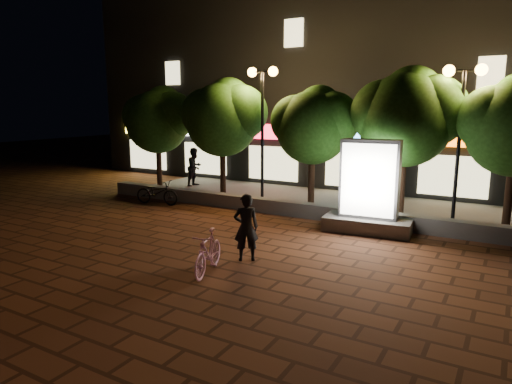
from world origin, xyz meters
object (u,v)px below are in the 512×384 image
Objects in this scene: street_lamp_left at (262,100)px; pedestrian at (195,167)px; tree_left at (224,115)px; ad_kiosk at (369,195)px; tree_far_left at (159,118)px; street_lamp_right at (462,104)px; scooter_pink at (208,252)px; tree_right at (408,114)px; tree_mid at (315,123)px; scooter_parked at (157,192)px; rider at (246,227)px.

street_lamp_left is 5.67m from pedestrian.
tree_left is 1.72× the size of ad_kiosk.
tree_far_left reaches higher than ad_kiosk.
tree_left is 8.96m from street_lamp_right.
scooter_pink is (8.06, -7.51, -2.79)m from tree_far_left.
ad_kiosk is (10.23, -2.12, -2.15)m from tree_far_left.
pedestrian is at bearing 54.71° from tree_far_left.
tree_mid is at bearing -180.00° from tree_right.
street_lamp_left reaches higher than tree_right.
ad_kiosk is at bearing -21.21° from street_lamp_left.
scooter_parked is (-10.50, -2.20, -3.41)m from street_lamp_right.
tree_right is 3.27m from ad_kiosk.
street_lamp_right is 3.99m from ad_kiosk.
rider is at bearing -82.21° from tree_mid.
street_lamp_right is at bearing -1.68° from tree_left.
street_lamp_right is 2.76× the size of pedestrian.
tree_left reaches higher than scooter_pink.
ad_kiosk is 1.70× the size of scooter_pink.
pedestrian is at bearing 113.29° from scooter_pink.
street_lamp_right is (1.64, -0.26, 0.33)m from tree_right.
tree_left is at bearing 0.00° from tree_far_left.
scooter_pink is 0.98× the size of rider.
tree_right is at bearing -84.41° from scooter_parked.
street_lamp_right is at bearing 0.00° from street_lamp_left.
tree_mid is 0.89× the size of tree_right.
street_lamp_left reaches higher than rider.
tree_mid is at bearing -0.00° from tree_far_left.
scooter_parked is at bearing -177.62° from ad_kiosk.
street_lamp_left reaches higher than tree_left.
tree_far_left is at bearing 121.34° from scooter_pink.
street_lamp_left is 3.09× the size of scooter_pink.
pedestrian is (-11.52, 1.57, -2.91)m from street_lamp_right.
tree_far_left reaches higher than rider.
rider is at bearing -136.78° from pedestrian.
tree_mid is 2.69× the size of scooter_pink.
scooter_parked is 1.02× the size of pedestrian.
street_lamp_left is 5.45m from scooter_parked.
scooter_pink is (-2.17, -5.39, -0.64)m from ad_kiosk.
tree_far_left is 2.57× the size of pedestrian.
street_lamp_right is at bearing 39.93° from ad_kiosk.
rider is 10.65m from pedestrian.
street_lamp_left is 5.88m from ad_kiosk.
rider reaches higher than scooter_parked.
scooter_parked is at bearing 124.75° from scooter_pink.
ad_kiosk is 8.31m from scooter_parked.
tree_right is 0.98× the size of street_lamp_left.
scooter_parked is at bearing -164.45° from tree_right.
street_lamp_left is (1.95, -0.26, 0.58)m from tree_left.
tree_far_left is at bearing -73.99° from rider.
tree_right is at bearing -148.08° from rider.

